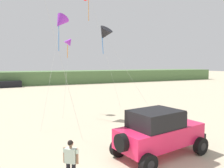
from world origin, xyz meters
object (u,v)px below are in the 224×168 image
(person_watching, at_px, (71,159))
(distant_sedan, at_px, (10,84))
(kite_blue_swept, at_px, (60,22))
(kite_pink_ribbon, at_px, (104,34))
(kite_orange_streamer, at_px, (69,43))
(jeep, at_px, (159,131))

(person_watching, distance_m, distant_sedan, 38.07)
(kite_blue_swept, bearing_deg, distant_sedan, 99.85)
(person_watching, distance_m, kite_pink_ribbon, 13.16)
(kite_blue_swept, bearing_deg, person_watching, -99.64)
(person_watching, height_order, kite_orange_streamer, kite_orange_streamer)
(kite_pink_ribbon, distance_m, kite_orange_streamer, 3.68)
(kite_pink_ribbon, bearing_deg, person_watching, -118.09)
(kite_pink_ribbon, height_order, kite_orange_streamer, kite_pink_ribbon)
(kite_pink_ribbon, bearing_deg, kite_blue_swept, 161.52)
(distant_sedan, height_order, kite_blue_swept, kite_blue_swept)
(distant_sedan, relative_size, kite_pink_ribbon, 0.54)
(distant_sedan, distance_m, kite_pink_ribbon, 29.55)
(jeep, relative_size, person_watching, 3.00)
(distant_sedan, distance_m, kite_orange_streamer, 26.32)
(person_watching, relative_size, kite_blue_swept, 0.19)
(kite_blue_swept, bearing_deg, kite_pink_ribbon, -18.48)
(person_watching, relative_size, kite_orange_streamer, 0.25)
(jeep, relative_size, kite_orange_streamer, 0.74)
(jeep, relative_size, distant_sedan, 1.19)
(jeep, distance_m, person_watching, 4.55)
(kite_pink_ribbon, bearing_deg, distant_sedan, 106.40)
(jeep, height_order, kite_orange_streamer, kite_orange_streamer)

